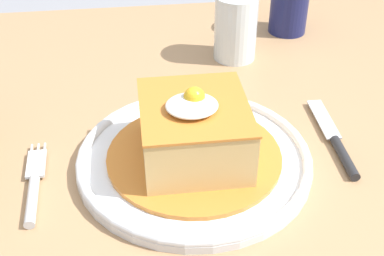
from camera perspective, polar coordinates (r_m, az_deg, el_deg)
The scene contains 6 objects.
dining_table at distance 0.76m, azimuth 1.25°, elevation -7.33°, with size 1.30×0.86×0.77m.
main_plate at distance 0.63m, azimuth 0.24°, elevation -3.36°, with size 0.28×0.28×0.02m.
sandwich_meal at distance 0.60m, azimuth 0.24°, elevation -0.68°, with size 0.21×0.21×0.10m.
fork at distance 0.62m, azimuth -17.04°, elevation -6.34°, with size 0.02×0.14×0.01m.
knife at distance 0.68m, azimuth 15.78°, elevation -1.90°, with size 0.02×0.17×0.01m.
drinking_glass at distance 0.84m, azimuth 4.79°, elevation 10.51°, with size 0.07×0.07×0.10m.
Camera 1 is at (-0.09, -0.54, 1.18)m, focal length 48.48 mm.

